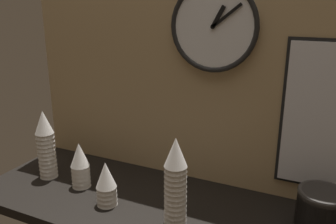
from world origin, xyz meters
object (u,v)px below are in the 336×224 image
(cup_stack_left, at_px, (80,165))
(bowl_stack_far_right, at_px, (321,211))
(cup_stack_center_right, at_px, (175,183))
(cup_stack_far_left, at_px, (46,144))
(wall_clock, at_px, (214,27))
(cup_stack_center_left, at_px, (106,184))

(cup_stack_left, distance_m, bowl_stack_far_right, 0.93)
(cup_stack_left, relative_size, cup_stack_center_right, 0.60)
(cup_stack_center_right, bearing_deg, bowl_stack_far_right, 20.27)
(cup_stack_left, height_order, cup_stack_center_right, cup_stack_center_right)
(cup_stack_far_left, height_order, wall_clock, wall_clock)
(cup_stack_center_left, xyz_separation_m, wall_clock, (0.29, 0.33, 0.57))
(cup_stack_center_right, xyz_separation_m, cup_stack_far_left, (-0.65, 0.08, -0.01))
(cup_stack_center_left, bearing_deg, cup_stack_center_right, -0.81)
(cup_stack_center_right, bearing_deg, cup_stack_far_left, 172.86)
(cup_stack_center_left, distance_m, wall_clock, 0.72)
(cup_stack_center_left, distance_m, bowl_stack_far_right, 0.76)
(cup_stack_center_left, height_order, bowl_stack_far_right, cup_stack_center_left)
(cup_stack_center_left, height_order, wall_clock, wall_clock)
(cup_stack_center_right, bearing_deg, cup_stack_center_left, 179.19)
(cup_stack_center_right, distance_m, wall_clock, 0.59)
(cup_stack_left, relative_size, cup_stack_far_left, 0.64)
(cup_stack_far_left, bearing_deg, cup_stack_center_right, -7.14)
(cup_stack_center_left, xyz_separation_m, cup_stack_far_left, (-0.37, 0.08, 0.07))
(cup_stack_left, xyz_separation_m, cup_stack_far_left, (-0.19, 0.01, 0.06))
(cup_stack_center_left, relative_size, cup_stack_left, 0.90)
(cup_stack_center_right, bearing_deg, cup_stack_left, 170.92)
(wall_clock, bearing_deg, cup_stack_center_left, -131.57)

